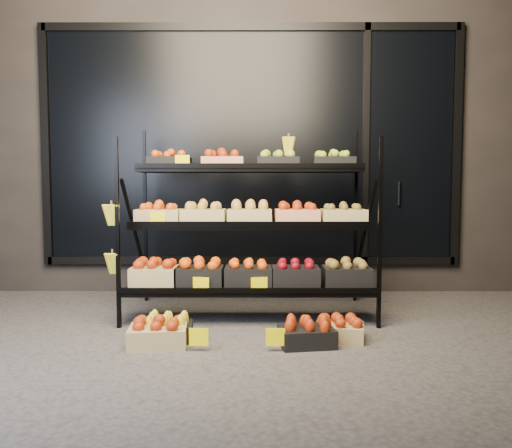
{
  "coord_description": "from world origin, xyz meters",
  "views": [
    {
      "loc": [
        0.07,
        -3.69,
        1.09
      ],
      "look_at": [
        0.06,
        0.55,
        0.8
      ],
      "focal_mm": 35.0,
      "sensor_mm": 36.0,
      "label": 1
    }
  ],
  "objects_px": {
    "floor_crate_midleft": "(168,328)",
    "floor_crate_midright": "(340,329)",
    "floor_crate_left": "(158,332)",
    "display_rack": "(248,225)"
  },
  "relations": [
    {
      "from": "floor_crate_left",
      "to": "floor_crate_midright",
      "type": "height_order",
      "value": "floor_crate_left"
    },
    {
      "from": "floor_crate_left",
      "to": "floor_crate_midright",
      "type": "xyz_separation_m",
      "value": [
        1.29,
        0.13,
        -0.01
      ]
    },
    {
      "from": "floor_crate_left",
      "to": "floor_crate_midleft",
      "type": "distance_m",
      "value": 0.14
    },
    {
      "from": "floor_crate_left",
      "to": "floor_crate_midright",
      "type": "relative_size",
      "value": 1.11
    },
    {
      "from": "display_rack",
      "to": "floor_crate_midright",
      "type": "xyz_separation_m",
      "value": [
        0.67,
        -0.74,
        -0.7
      ]
    },
    {
      "from": "floor_crate_midleft",
      "to": "floor_crate_midright",
      "type": "height_order",
      "value": "floor_crate_midleft"
    },
    {
      "from": "display_rack",
      "to": "floor_crate_midright",
      "type": "height_order",
      "value": "display_rack"
    },
    {
      "from": "floor_crate_left",
      "to": "floor_crate_midleft",
      "type": "bearing_deg",
      "value": 64.15
    },
    {
      "from": "floor_crate_left",
      "to": "floor_crate_midleft",
      "type": "height_order",
      "value": "floor_crate_left"
    },
    {
      "from": "floor_crate_left",
      "to": "floor_crate_midleft",
      "type": "relative_size",
      "value": 1.14
    }
  ]
}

